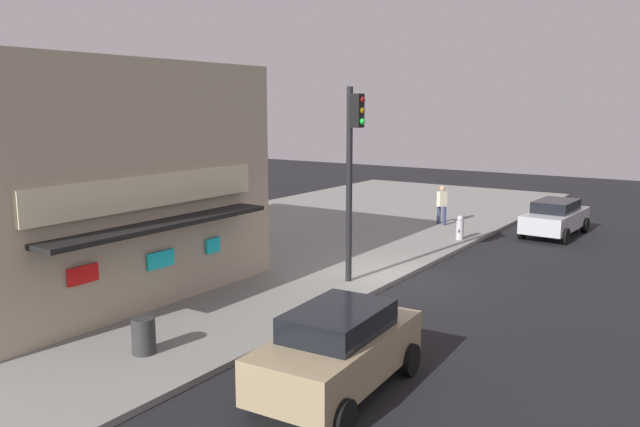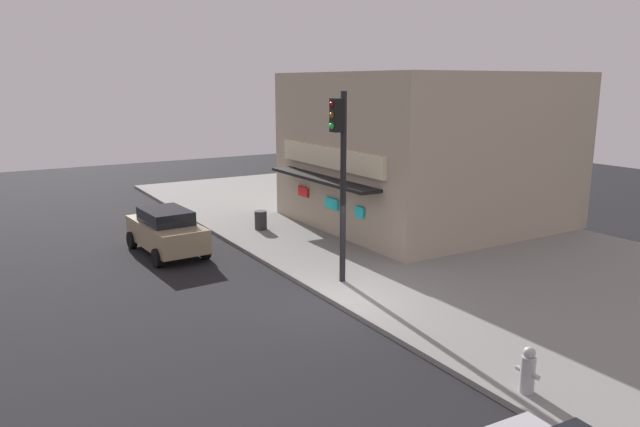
{
  "view_description": "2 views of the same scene",
  "coord_description": "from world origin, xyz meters",
  "px_view_note": "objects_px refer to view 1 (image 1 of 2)",
  "views": [
    {
      "loc": [
        -16.84,
        -8.31,
        5.29
      ],
      "look_at": [
        -1.89,
        1.74,
        2.19
      ],
      "focal_mm": 35.52,
      "sensor_mm": 36.0,
      "label": 1
    },
    {
      "loc": [
        13.12,
        -8.34,
        6.08
      ],
      "look_at": [
        -2.93,
        1.31,
        1.91
      ],
      "focal_mm": 33.44,
      "sensor_mm": 36.0,
      "label": 2
    }
  ],
  "objects_px": {
    "traffic_light": "(352,160)",
    "trash_can": "(144,336)",
    "fire_hydrant": "(460,228)",
    "parked_car_tan": "(338,349)",
    "pedestrian": "(442,203)",
    "parked_car_silver": "(555,217)"
  },
  "relations": [
    {
      "from": "fire_hydrant",
      "to": "trash_can",
      "type": "xyz_separation_m",
      "value": [
        -14.55,
        1.21,
        -0.07
      ]
    },
    {
      "from": "traffic_light",
      "to": "fire_hydrant",
      "type": "xyz_separation_m",
      "value": [
        7.4,
        -0.44,
        -3.15
      ]
    },
    {
      "from": "fire_hydrant",
      "to": "parked_car_tan",
      "type": "xyz_separation_m",
      "value": [
        -13.55,
        -2.98,
        0.24
      ]
    },
    {
      "from": "fire_hydrant",
      "to": "parked_car_tan",
      "type": "distance_m",
      "value": 13.88
    },
    {
      "from": "pedestrian",
      "to": "trash_can",
      "type": "bearing_deg",
      "value": -177.83
    },
    {
      "from": "pedestrian",
      "to": "parked_car_silver",
      "type": "relative_size",
      "value": 0.4
    },
    {
      "from": "parked_car_tan",
      "to": "parked_car_silver",
      "type": "bearing_deg",
      "value": 0.94
    },
    {
      "from": "fire_hydrant",
      "to": "parked_car_tan",
      "type": "relative_size",
      "value": 0.23
    },
    {
      "from": "fire_hydrant",
      "to": "pedestrian",
      "type": "height_order",
      "value": "pedestrian"
    },
    {
      "from": "pedestrian",
      "to": "parked_car_tan",
      "type": "height_order",
      "value": "pedestrian"
    },
    {
      "from": "traffic_light",
      "to": "parked_car_tan",
      "type": "distance_m",
      "value": 7.61
    },
    {
      "from": "fire_hydrant",
      "to": "pedestrian",
      "type": "xyz_separation_m",
      "value": [
        2.57,
        1.86,
        0.46
      ]
    },
    {
      "from": "traffic_light",
      "to": "parked_car_silver",
      "type": "relative_size",
      "value": 1.35
    },
    {
      "from": "pedestrian",
      "to": "parked_car_tan",
      "type": "relative_size",
      "value": 0.42
    },
    {
      "from": "traffic_light",
      "to": "pedestrian",
      "type": "xyz_separation_m",
      "value": [
        9.97,
        1.42,
        -2.69
      ]
    },
    {
      "from": "fire_hydrant",
      "to": "parked_car_silver",
      "type": "distance_m",
      "value": 4.41
    },
    {
      "from": "traffic_light",
      "to": "trash_can",
      "type": "distance_m",
      "value": 7.88
    },
    {
      "from": "pedestrian",
      "to": "parked_car_silver",
      "type": "distance_m",
      "value": 4.66
    },
    {
      "from": "fire_hydrant",
      "to": "parked_car_silver",
      "type": "relative_size",
      "value": 0.22
    },
    {
      "from": "parked_car_tan",
      "to": "fire_hydrant",
      "type": "bearing_deg",
      "value": 12.41
    },
    {
      "from": "fire_hydrant",
      "to": "pedestrian",
      "type": "bearing_deg",
      "value": 35.88
    },
    {
      "from": "pedestrian",
      "to": "parked_car_silver",
      "type": "height_order",
      "value": "pedestrian"
    }
  ]
}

